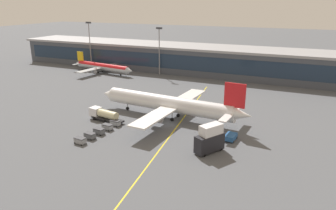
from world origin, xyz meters
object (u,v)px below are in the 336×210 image
fuel_tanker (104,115)px  catering_lift (210,139)px  baggage_cart_3 (107,127)px  commuter_jet_far (102,67)px  baggage_cart_1 (90,136)px  baggage_cart_0 (80,140)px  main_airliner (169,104)px  baggage_cart_2 (99,131)px  pushback_tug (231,137)px  baggage_cart_4 (115,123)px

fuel_tanker → catering_lift: size_ratio=1.55×
baggage_cart_3 → commuter_jet_far: bearing=126.4°
commuter_jet_far → fuel_tanker: bearing=-54.2°
baggage_cart_1 → baggage_cart_0: bearing=-95.5°
fuel_tanker → baggage_cart_1: size_ratio=3.97×
fuel_tanker → catering_lift: bearing=-11.2°
fuel_tanker → main_airliner: bearing=31.3°
fuel_tanker → baggage_cart_2: bearing=-63.1°
baggage_cart_0 → baggage_cart_3: size_ratio=1.00×
fuel_tanker → baggage_cart_1: (3.86, -11.40, -0.96)m
baggage_cart_1 → pushback_tug: bearing=22.8°
baggage_cart_2 → baggage_cart_3: (0.31, 3.19, 0.00)m
baggage_cart_3 → baggage_cart_4: same height
pushback_tug → baggage_cart_3: baggage_cart_3 is taller
pushback_tug → catering_lift: 8.68m
baggage_cart_2 → baggage_cart_4: 6.40m
catering_lift → baggage_cart_0: bearing=-163.8°
baggage_cart_0 → baggage_cart_4: 12.80m
main_airliner → fuel_tanker: size_ratio=4.19×
baggage_cart_1 → baggage_cart_3: size_ratio=1.00×
fuel_tanker → catering_lift: (32.00, -6.35, 1.32)m
fuel_tanker → baggage_cart_2: fuel_tanker is taller
catering_lift → baggage_cart_0: size_ratio=2.56×
baggage_cart_1 → commuter_jet_far: bearing=123.1°
baggage_cart_1 → baggage_cart_3: bearing=84.5°
baggage_cart_0 → baggage_cart_1: size_ratio=1.00×
baggage_cart_1 → commuter_jet_far: 73.89m
baggage_cart_2 → baggage_cart_4: same height
baggage_cart_2 → baggage_cart_0: bearing=-95.5°
commuter_jet_far → catering_lift: bearing=-39.7°
pushback_tug → baggage_cart_2: 32.10m
pushback_tug → baggage_cart_0: baggage_cart_0 is taller
main_airliner → baggage_cart_4: (-10.49, -11.12, -3.45)m
baggage_cart_4 → catering_lift: bearing=-9.4°
main_airliner → catering_lift: (16.73, -15.63, -1.17)m
fuel_tanker → baggage_cart_1: fuel_tanker is taller
catering_lift → baggage_cart_1: 28.68m
baggage_cart_1 → baggage_cart_4: same height
baggage_cart_0 → baggage_cart_2: bearing=84.5°
baggage_cart_0 → baggage_cart_3: bearing=84.5°
main_airliner → baggage_cart_1: (-11.41, -20.68, -3.45)m
main_airliner → baggage_cart_0: main_airliner is taller
fuel_tanker → baggage_cart_1: bearing=-71.3°
baggage_cart_0 → commuter_jet_far: size_ratio=0.08×
pushback_tug → baggage_cart_0: bearing=-152.6°
baggage_cart_3 → catering_lift: bearing=-2.7°
baggage_cart_2 → baggage_cart_3: size_ratio=1.00×
baggage_cart_0 → commuter_jet_far: bearing=121.6°
baggage_cart_3 → commuter_jet_far: size_ratio=0.08×
fuel_tanker → commuter_jet_far: (-36.47, 50.48, 1.20)m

